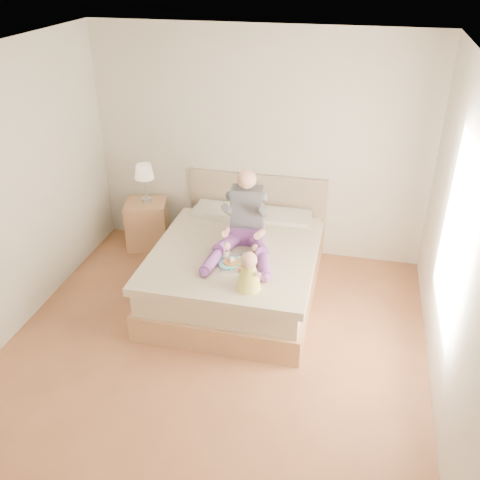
% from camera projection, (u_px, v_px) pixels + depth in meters
% --- Properties ---
extents(room, '(4.02, 4.22, 2.71)m').
position_uv_depth(room, '(218.00, 210.00, 4.39)').
color(room, brown).
rests_on(room, ground).
extents(bed, '(1.70, 2.18, 1.00)m').
position_uv_depth(bed, '(239.00, 265.00, 5.90)').
color(bed, '#9F724A').
rests_on(bed, ground).
extents(nightstand, '(0.60, 0.56, 0.61)m').
position_uv_depth(nightstand, '(147.00, 224.00, 6.79)').
color(nightstand, '#9F724A').
rests_on(nightstand, ground).
extents(lamp, '(0.24, 0.24, 0.49)m').
position_uv_depth(lamp, '(144.00, 174.00, 6.48)').
color(lamp, silver).
rests_on(lamp, nightstand).
extents(adult, '(0.70, 1.02, 0.83)m').
position_uv_depth(adult, '(244.00, 225.00, 5.57)').
color(adult, '#663380').
rests_on(adult, bed).
extents(tray, '(0.49, 0.43, 0.12)m').
position_uv_depth(tray, '(239.00, 262.00, 5.35)').
color(tray, silver).
rests_on(tray, bed).
extents(baby, '(0.25, 0.35, 0.39)m').
position_uv_depth(baby, '(249.00, 274.00, 4.92)').
color(baby, '#D7D243').
rests_on(baby, bed).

